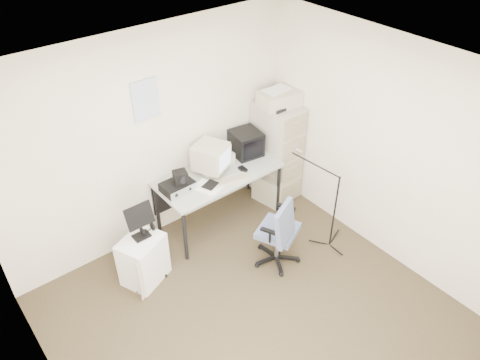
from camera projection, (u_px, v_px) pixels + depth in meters
floor at (256, 320)px, 4.70m from camera, size 3.60×3.60×0.01m
ceiling at (264, 91)px, 3.22m from camera, size 3.60×3.60×0.01m
wall_back at (152, 141)px, 5.09m from camera, size 3.60×0.02×2.50m
wall_left at (50, 343)px, 3.05m from camera, size 0.02×3.60×2.50m
wall_right at (390, 154)px, 4.87m from camera, size 0.02×3.60×2.50m
wall_calendar at (145, 100)px, 4.78m from camera, size 0.30×0.02×0.44m
filing_cabinet at (276, 151)px, 6.04m from camera, size 0.40×0.60×1.30m
printer at (279, 98)px, 5.60m from camera, size 0.52×0.39×0.18m
desk at (220, 197)px, 5.71m from camera, size 1.50×0.70×0.73m
crt_monitor at (211, 159)px, 5.40m from camera, size 0.45×0.46×0.37m
crt_tv at (246, 143)px, 5.75m from camera, size 0.38×0.40×0.30m
desk_speaker at (231, 158)px, 5.62m from camera, size 0.08×0.08×0.15m
keyboard at (230, 180)px, 5.36m from camera, size 0.45×0.24×0.02m
mouse at (243, 169)px, 5.53m from camera, size 0.07×0.11×0.03m
radio_receiver at (178, 186)px, 5.20m from camera, size 0.36×0.26×0.10m
radio_speaker at (180, 177)px, 5.13m from camera, size 0.18×0.17×0.15m
papers at (208, 187)px, 5.25m from camera, size 0.30×0.35×0.02m
pc_tower at (268, 189)px, 6.13m from camera, size 0.25×0.43×0.38m
office_chair at (278, 229)px, 5.09m from camera, size 0.71×0.71×0.93m
side_cart at (143, 260)px, 4.98m from camera, size 0.55×0.51×0.56m
music_stand at (139, 221)px, 4.74m from camera, size 0.32×0.23×0.43m
headphones at (147, 228)px, 4.90m from camera, size 0.18×0.18×0.03m
mic_stand at (336, 202)px, 5.19m from camera, size 0.03×0.03×1.30m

